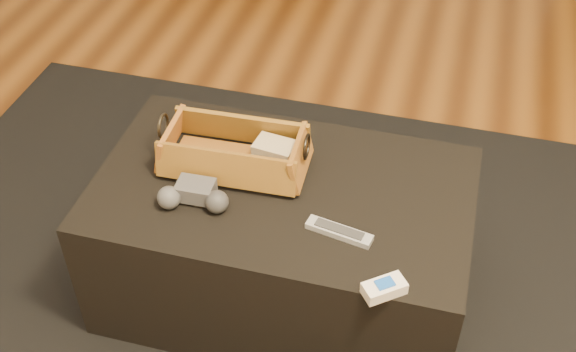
% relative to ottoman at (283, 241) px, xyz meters
% --- Properties ---
extents(floor, '(5.00, 5.50, 0.01)m').
position_rel_ottoman_xyz_m(floor, '(-0.01, 0.00, -0.23)').
color(floor, brown).
rests_on(floor, ground).
extents(area_rug, '(2.60, 2.00, 0.01)m').
position_rel_ottoman_xyz_m(area_rug, '(0.00, -0.05, -0.22)').
color(area_rug, black).
rests_on(area_rug, floor).
extents(ottoman, '(1.00, 0.60, 0.42)m').
position_rel_ottoman_xyz_m(ottoman, '(0.00, 0.00, 0.00)').
color(ottoman, black).
rests_on(ottoman, area_rug).
extents(tv_remote, '(0.21, 0.08, 0.02)m').
position_rel_ottoman_xyz_m(tv_remote, '(-0.17, 0.03, 0.23)').
color(tv_remote, black).
rests_on(tv_remote, wicker_basket).
extents(cloth_bundle, '(0.12, 0.09, 0.06)m').
position_rel_ottoman_xyz_m(cloth_bundle, '(-0.04, 0.08, 0.25)').
color(cloth_bundle, '#CAB08C').
rests_on(cloth_bundle, wicker_basket).
extents(wicker_basket, '(0.40, 0.22, 0.14)m').
position_rel_ottoman_xyz_m(wicker_basket, '(-0.15, 0.05, 0.26)').
color(wicker_basket, '#976522').
rests_on(wicker_basket, ottoman).
extents(game_controller, '(0.19, 0.11, 0.06)m').
position_rel_ottoman_xyz_m(game_controller, '(-0.20, -0.12, 0.24)').
color(game_controller, '#434246').
rests_on(game_controller, ottoman).
extents(silver_remote, '(0.17, 0.07, 0.02)m').
position_rel_ottoman_xyz_m(silver_remote, '(0.18, -0.13, 0.22)').
color(silver_remote, '#ACADB3').
rests_on(silver_remote, ottoman).
extents(cream_gadget, '(0.11, 0.10, 0.04)m').
position_rel_ottoman_xyz_m(cream_gadget, '(0.32, -0.28, 0.23)').
color(cream_gadget, white).
rests_on(cream_gadget, ottoman).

